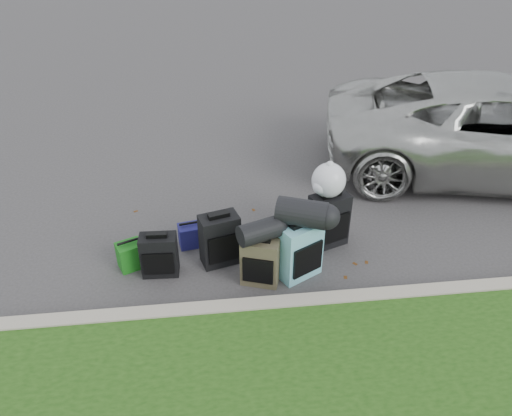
{
  "coord_description": "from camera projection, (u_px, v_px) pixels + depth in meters",
  "views": [
    {
      "loc": [
        -0.68,
        -4.82,
        3.79
      ],
      "look_at": [
        -0.1,
        0.2,
        0.55
      ],
      "focal_mm": 35.0,
      "sensor_mm": 36.0,
      "label": 1
    }
  ],
  "objects": [
    {
      "name": "suitcase_teal",
      "position": [
        299.0,
        250.0,
        5.64
      ],
      "size": [
        0.56,
        0.48,
        0.69
      ],
      "primitive_type": "cube",
      "rotation": [
        0.0,
        0.0,
        0.5
      ],
      "color": "#5795A4",
      "rests_on": "ground"
    },
    {
      "name": "suitcase_small_black",
      "position": [
        159.0,
        255.0,
        5.7
      ],
      "size": [
        0.42,
        0.25,
        0.52
      ],
      "primitive_type": "cube",
      "rotation": [
        0.0,
        0.0,
        -0.05
      ],
      "color": "black",
      "rests_on": "ground"
    },
    {
      "name": "tote_green",
      "position": [
        131.0,
        255.0,
        5.85
      ],
      "size": [
        0.36,
        0.33,
        0.33
      ],
      "primitive_type": "cube",
      "rotation": [
        0.0,
        0.0,
        0.41
      ],
      "color": "#186817",
      "rests_on": "ground"
    },
    {
      "name": "suv",
      "position": [
        501.0,
        128.0,
        7.56
      ],
      "size": [
        5.68,
        3.56,
        1.46
      ],
      "primitive_type": "imported",
      "rotation": [
        0.0,
        0.0,
        1.34
      ],
      "color": "#B7B7B2",
      "rests_on": "ground"
    },
    {
      "name": "suitcase_large_black_right",
      "position": [
        328.0,
        220.0,
        6.15
      ],
      "size": [
        0.53,
        0.42,
        0.69
      ],
      "primitive_type": "cube",
      "rotation": [
        0.0,
        0.0,
        0.35
      ],
      "color": "black",
      "rests_on": "ground"
    },
    {
      "name": "curb",
      "position": [
        278.0,
        306.0,
        5.26
      ],
      "size": [
        120.0,
        0.18,
        0.15
      ],
      "primitive_type": "cube",
      "color": "#9E937F",
      "rests_on": "ground"
    },
    {
      "name": "suitcase_olive",
      "position": [
        260.0,
        261.0,
        5.57
      ],
      "size": [
        0.48,
        0.38,
        0.57
      ],
      "primitive_type": "cube",
      "rotation": [
        0.0,
        0.0,
        -0.32
      ],
      "color": "#3C3725",
      "rests_on": "ground"
    },
    {
      "name": "duffel_left",
      "position": [
        259.0,
        231.0,
        5.34
      ],
      "size": [
        0.51,
        0.39,
        0.24
      ],
      "primitive_type": "cylinder",
      "rotation": [
        0.0,
        1.57,
        0.36
      ],
      "color": "black",
      "rests_on": "suitcase_olive"
    },
    {
      "name": "duffel_right",
      "position": [
        302.0,
        213.0,
        5.38
      ],
      "size": [
        0.62,
        0.49,
        0.31
      ],
      "primitive_type": "cylinder",
      "rotation": [
        0.0,
        1.57,
        -0.39
      ],
      "color": "black",
      "rests_on": "suitcase_teal"
    },
    {
      "name": "ground",
      "position": [
        266.0,
        254.0,
        6.14
      ],
      "size": [
        120.0,
        120.0,
        0.0
      ],
      "primitive_type": "plane",
      "color": "#383535",
      "rests_on": "ground"
    },
    {
      "name": "tote_navy",
      "position": [
        190.0,
        236.0,
        6.22
      ],
      "size": [
        0.3,
        0.26,
        0.29
      ],
      "primitive_type": "cube",
      "rotation": [
        0.0,
        0.0,
        0.18
      ],
      "color": "navy",
      "rests_on": "ground"
    },
    {
      "name": "suitcase_large_black_left",
      "position": [
        220.0,
        240.0,
        5.85
      ],
      "size": [
        0.5,
        0.38,
        0.64
      ],
      "primitive_type": "cube",
      "rotation": [
        0.0,
        0.0,
        0.27
      ],
      "color": "black",
      "rests_on": "ground"
    },
    {
      "name": "trash_bag",
      "position": [
        329.0,
        180.0,
        5.87
      ],
      "size": [
        0.41,
        0.41,
        0.41
      ],
      "primitive_type": "sphere",
      "color": "white",
      "rests_on": "suitcase_large_black_right"
    }
  ]
}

